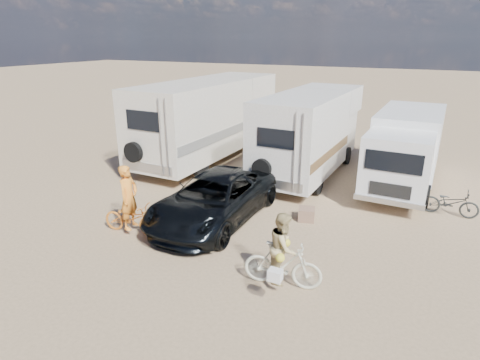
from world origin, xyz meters
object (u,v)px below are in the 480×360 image
at_px(rider_woman, 283,254).
at_px(crate, 306,214).
at_px(rv_main, 310,135).
at_px(rider_man, 129,203).
at_px(box_truck, 405,151).
at_px(cooler, 216,183).
at_px(rv_left, 208,120).
at_px(bike_man, 131,218).
at_px(dark_suv, 214,199).
at_px(bike_parked, 450,203).
at_px(bike_woman, 283,265).

xyz_separation_m(rider_woman, crate, (-0.53, 3.62, -0.62)).
distance_m(rv_main, rider_man, 8.06).
distance_m(box_truck, cooler, 7.18).
bearing_deg(rider_man, rider_woman, -102.40).
bearing_deg(box_truck, crate, -114.89).
bearing_deg(rv_left, bike_man, -74.79).
height_order(rv_main, rider_woman, rv_main).
distance_m(box_truck, rider_man, 10.16).
bearing_deg(rider_man, rv_left, 8.01).
distance_m(bike_man, rider_woman, 4.89).
relative_size(dark_suv, bike_parked, 3.12).
height_order(rv_left, box_truck, rv_left).
bearing_deg(cooler, box_truck, 46.17).
relative_size(rv_left, bike_parked, 5.31).
height_order(rv_left, dark_suv, rv_left).
height_order(bike_woman, rider_man, rider_man).
relative_size(rv_main, bike_man, 3.96).
relative_size(box_truck, bike_woman, 3.68).
bearing_deg(rider_man, cooler, -12.06).
bearing_deg(cooler, bike_parked, 25.30).
relative_size(rv_main, box_truck, 1.05).
bearing_deg(bike_parked, rider_woman, 150.02).
height_order(box_truck, cooler, box_truck).
relative_size(bike_man, crate, 3.58).
bearing_deg(bike_man, crate, -60.39).
relative_size(rv_main, dark_suv, 1.34).
bearing_deg(bike_woman, crate, -0.80).
bearing_deg(box_truck, dark_suv, -128.00).
bearing_deg(box_truck, bike_parked, -52.36).
bearing_deg(rv_left, cooler, -54.85).
height_order(dark_suv, bike_man, dark_suv).
xyz_separation_m(rider_man, cooler, (0.47, 4.18, -0.71)).
xyz_separation_m(box_truck, bike_woman, (-1.79, -8.26, -0.83)).
bearing_deg(rv_main, box_truck, 6.23).
height_order(box_truck, bike_parked, box_truck).
relative_size(bike_man, rider_woman, 1.08).
bearing_deg(rider_woman, box_truck, -21.35).
bearing_deg(rv_left, rider_woman, -49.38).
bearing_deg(dark_suv, bike_parked, 29.26).
bearing_deg(rv_left, bike_woman, -49.38).
height_order(rv_main, cooler, rv_main).
xyz_separation_m(bike_woman, bike_parked, (3.46, 5.96, -0.11)).
xyz_separation_m(bike_woman, cooler, (-4.38, 4.75, -0.31)).
height_order(rider_woman, cooler, rider_woman).
distance_m(rv_main, rv_left, 4.90).
distance_m(rv_main, box_truck, 3.64).
xyz_separation_m(bike_man, cooler, (0.47, 4.18, -0.23)).
distance_m(rider_man, bike_parked, 9.91).
bearing_deg(bike_man, bike_woman, -102.40).
xyz_separation_m(dark_suv, bike_parked, (6.56, 3.60, -0.28)).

